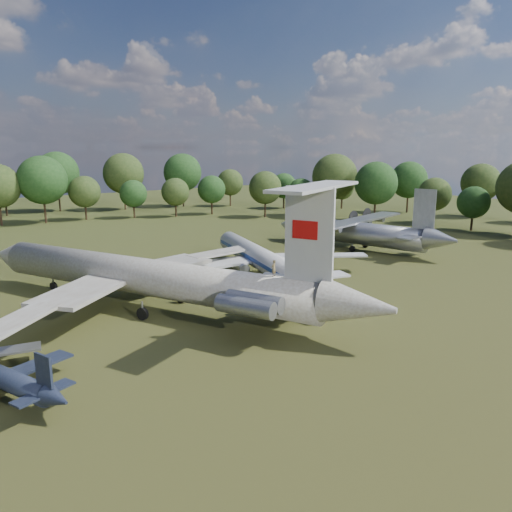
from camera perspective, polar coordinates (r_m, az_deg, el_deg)
ground at (r=56.40m, az=-8.34°, el=-6.38°), size 300.00×300.00×0.00m
il62_airliner at (r=57.80m, az=-12.43°, el=-3.10°), size 65.26×71.95×5.74m
tu104_jet at (r=69.25m, az=0.75°, el=-0.90°), size 42.51×49.72×4.25m
an12_transport at (r=91.25m, az=11.18°, el=2.32°), size 41.31×44.28×4.96m
small_prop_west at (r=41.77m, az=-26.73°, el=-12.83°), size 15.84×18.30×2.25m
person_on_il62 at (r=48.14m, az=2.04°, el=-1.40°), size 0.67×0.54×1.61m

